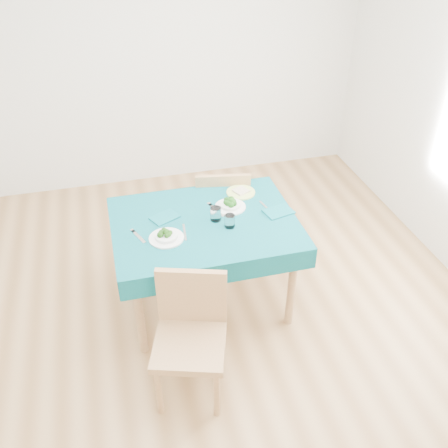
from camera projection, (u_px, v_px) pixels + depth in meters
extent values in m
cube|color=olive|center=(224.00, 315.00, 3.85)|extent=(4.00, 4.50, 0.02)
cube|color=silver|center=(166.00, 54.00, 4.85)|extent=(4.00, 0.02, 2.70)
cube|color=#084E56|center=(206.00, 263.00, 3.76)|extent=(1.30, 0.99, 0.76)
cube|color=#9D7449|center=(189.00, 332.00, 2.98)|extent=(0.56, 0.59, 1.09)
cube|color=#9D7449|center=(221.00, 195.00, 4.24)|extent=(0.52, 0.55, 1.09)
cube|color=silver|center=(139.00, 237.00, 3.39)|extent=(0.09, 0.17, 0.00)
cube|color=silver|center=(185.00, 232.00, 3.44)|extent=(0.03, 0.20, 0.00)
cube|color=silver|center=(217.00, 210.00, 3.66)|extent=(0.09, 0.20, 0.00)
cube|color=silver|center=(267.00, 208.00, 3.68)|extent=(0.06, 0.22, 0.00)
cube|color=#0B5760|center=(165.00, 217.00, 3.58)|extent=(0.23, 0.21, 0.01)
cube|color=#0B5760|center=(279.00, 212.00, 3.64)|extent=(0.23, 0.19, 0.01)
cylinder|color=white|center=(216.00, 214.00, 3.53)|extent=(0.08, 0.08, 0.10)
cylinder|color=white|center=(230.00, 221.00, 3.47)|extent=(0.07, 0.07, 0.09)
cylinder|color=#CAE56F|center=(241.00, 192.00, 3.86)|extent=(0.22, 0.22, 0.01)
cube|color=beige|center=(241.00, 191.00, 3.85)|extent=(0.14, 0.14, 0.02)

